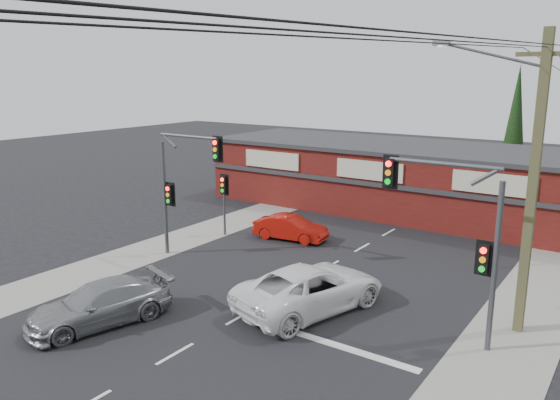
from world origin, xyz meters
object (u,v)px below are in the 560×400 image
Objects in this scene: white_suv at (310,288)px; silver_suv at (100,304)px; red_sedan at (290,228)px; utility_pole at (529,176)px; shop_building at (411,178)px.

white_suv is 7.55m from silver_suv.
red_sedan is (-0.05, 12.15, -0.09)m from silver_suv.
silver_suv is 15.13m from utility_pole.
shop_building is 2.73× the size of utility_pole.
utility_pole is (12.09, 7.80, 4.66)m from silver_suv.
silver_suv reaches higher than red_sedan.
shop_building reaches higher than silver_suv.
red_sedan is 13.74m from utility_pole.
silver_suv is at bearing 59.88° from white_suv.
red_sedan is (-5.49, 6.91, -0.19)m from white_suv.
shop_building is (-2.71, 16.56, 1.29)m from white_suv.
shop_building is at bearing 99.57° from silver_suv.
silver_suv is 0.19× the size of shop_building.
white_suv is 8.46m from utility_pole.
white_suv is at bearing -158.91° from utility_pole.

